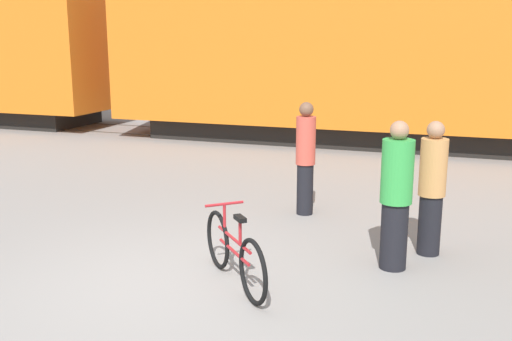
# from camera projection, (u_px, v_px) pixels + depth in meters

# --- Properties ---
(ground_plane) EXTENTS (80.00, 80.00, 0.00)m
(ground_plane) POSITION_uv_depth(u_px,v_px,m) (157.00, 286.00, 6.69)
(ground_plane) COLOR gray
(freight_train) EXTENTS (38.19, 3.15, 5.53)m
(freight_train) POSITION_uv_depth(u_px,v_px,m) (343.00, 30.00, 15.26)
(freight_train) COLOR black
(freight_train) RESTS_ON ground_plane
(rail_near) EXTENTS (50.19, 0.07, 0.01)m
(rail_near) POSITION_uv_depth(u_px,v_px,m) (334.00, 146.00, 15.23)
(rail_near) COLOR #4C4238
(rail_near) RESTS_ON ground_plane
(rail_far) EXTENTS (50.19, 0.07, 0.01)m
(rail_far) POSITION_uv_depth(u_px,v_px,m) (345.00, 137.00, 16.56)
(rail_far) COLOR #4C4238
(rail_far) RESTS_ON ground_plane
(bicycle_maroon) EXTENTS (1.24, 1.36, 0.87)m
(bicycle_maroon) POSITION_uv_depth(u_px,v_px,m) (234.00, 253.00, 6.67)
(bicycle_maroon) COLOR black
(bicycle_maroon) RESTS_ON ground_plane
(person_in_red) EXTENTS (0.30, 0.30, 1.76)m
(person_in_red) POSITION_uv_depth(u_px,v_px,m) (305.00, 158.00, 9.23)
(person_in_red) COLOR black
(person_in_red) RESTS_ON ground_plane
(person_in_green) EXTENTS (0.38, 0.38, 1.79)m
(person_in_green) POSITION_uv_depth(u_px,v_px,m) (396.00, 196.00, 7.02)
(person_in_green) COLOR black
(person_in_green) RESTS_ON ground_plane
(person_in_tan) EXTENTS (0.34, 0.34, 1.72)m
(person_in_tan) POSITION_uv_depth(u_px,v_px,m) (432.00, 188.00, 7.50)
(person_in_tan) COLOR black
(person_in_tan) RESTS_ON ground_plane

